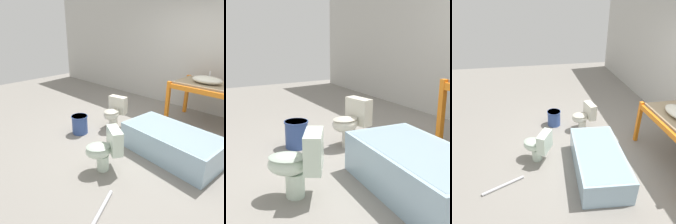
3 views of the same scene
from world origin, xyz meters
The scene contains 9 objects.
ground_plane centered at (0.00, 0.00, 0.00)m, with size 12.00×12.00×0.00m, color gray.
warehouse_wall_rear centered at (0.00, 1.97, 1.60)m, with size 10.80×0.08×3.20m.
shelving_rack centered at (0.54, 1.22, 0.76)m, with size 1.64×0.91×0.89m.
sink_basin centered at (0.36, 1.14, 0.97)m, with size 0.57×0.35×0.23m.
bathtub_main centered at (0.50, -0.26, 0.25)m, with size 1.56×0.91×0.43m.
toilet_near centered at (0.02, -1.25, 0.34)m, with size 0.53×0.59×0.62m.
toilet_far centered at (-0.85, -0.17, 0.34)m, with size 0.41×0.55×0.62m.
bucket_white centered at (-1.15, -0.81, 0.19)m, with size 0.31×0.31×0.35m.
loose_pipe centered at (0.57, -1.86, 0.02)m, with size 0.32×0.65×0.05m.
Camera 1 is at (1.95, -3.07, 1.96)m, focal length 35.00 mm.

